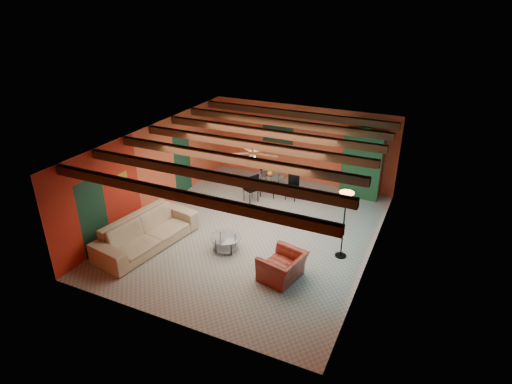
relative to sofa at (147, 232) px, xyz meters
The scene contains 11 objects.
room 3.55m from the sofa, 41.37° to the left, with size 6.52×8.01×2.71m.
sofa is the anchor object (origin of this frame).
armchair 3.79m from the sofa, ahead, with size 1.01×0.88×0.66m, color maroon.
coffee_table 2.12m from the sofa, 18.86° to the left, with size 0.81×0.81×0.42m, color white, non-canonical shape.
dining_table 4.58m from the sofa, 67.95° to the left, with size 1.88×1.88×0.98m, color white, non-canonical shape.
armoire 7.14m from the sofa, 51.41° to the left, with size 1.21×0.60×2.13m, color maroon.
floor_lamp 5.11m from the sofa, 19.30° to the left, with size 0.37×0.37×1.82m, color black, non-canonical shape.
ceiling_fan 3.49m from the sofa, 39.73° to the left, with size 1.50×1.50×0.44m, color #472614, non-canonical shape.
painting 6.09m from the sofa, 77.10° to the left, with size 1.05×0.03×0.65m, color black.
potted_plant 7.37m from the sofa, 51.41° to the left, with size 0.45×0.39×0.50m, color #26661E.
vase 4.62m from the sofa, 67.95° to the left, with size 0.19×0.19×0.20m, color orange.
Camera 1 is at (4.48, -9.46, 6.21)m, focal length 30.02 mm.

